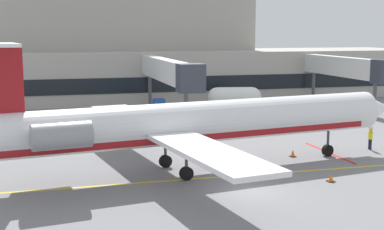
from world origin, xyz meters
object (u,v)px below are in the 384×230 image
object	(u,v)px
regional_jet	(187,124)
fuel_tank	(234,97)
baggage_tug	(14,115)
pushback_tractor	(155,124)
marshaller	(370,138)
belt_loader	(155,109)

from	to	relation	value
regional_jet	fuel_tank	size ratio (longest dim) A/B	5.32
regional_jet	baggage_tug	size ratio (longest dim) A/B	11.18
pushback_tractor	marshaller	bearing A→B (deg)	-36.52
belt_loader	fuel_tank	bearing A→B (deg)	20.07
fuel_tank	regional_jet	bearing A→B (deg)	-115.44
regional_jet	marshaller	xyz separation A→B (m)	(16.30, 3.12, -2.40)
regional_jet	fuel_tank	bearing A→B (deg)	64.56
pushback_tractor	marshaller	distance (m)	19.43
regional_jet	belt_loader	world-z (taller)	regional_jet
pushback_tractor	marshaller	size ratio (longest dim) A/B	1.79
fuel_tank	belt_loader	bearing A→B (deg)	-159.93
pushback_tractor	marshaller	xyz separation A→B (m)	(15.61, -11.56, 0.08)
regional_jet	fuel_tank	world-z (taller)	regional_jet
pushback_tractor	baggage_tug	bearing A→B (deg)	144.71
baggage_tug	regional_jet	bearing A→B (deg)	-62.63
pushback_tractor	fuel_tank	xyz separation A→B (m)	(12.86, 13.79, 0.59)
marshaller	fuel_tank	bearing A→B (deg)	96.20
fuel_tank	marshaller	bearing A→B (deg)	-83.80
baggage_tug	fuel_tank	bearing A→B (deg)	9.92
baggage_tug	fuel_tank	xyz separation A→B (m)	(25.94, 4.54, 0.62)
regional_jet	baggage_tug	world-z (taller)	regional_jet
fuel_tank	marshaller	world-z (taller)	fuel_tank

